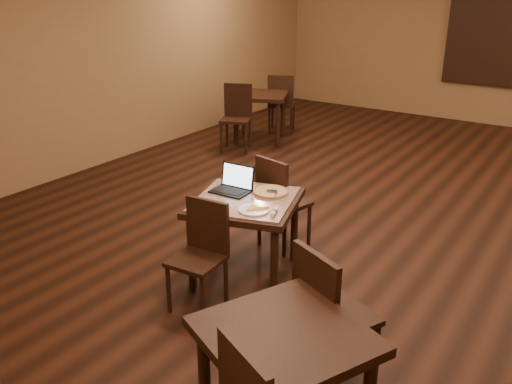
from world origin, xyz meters
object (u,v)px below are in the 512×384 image
Objects in this scene: other_table_b_chair_near at (237,113)px; tiled_table at (245,209)px; other_table_b_chair_far at (281,100)px; other_table_b at (260,102)px; other_table_c at (284,351)px; laptop at (234,184)px; other_table_c_chair_far at (327,310)px; chair_main_far at (279,198)px; pizza_pan at (271,193)px; chair_main_near at (202,248)px.

tiled_table is at bearing -77.16° from other_table_b_chair_near.
other_table_b_chair_far reaches higher than tiled_table.
other_table_b is 6.55m from other_table_c.
other_table_c_chair_far reaches higher than laptop.
tiled_table is 1.10× the size of other_table_b_chair_far.
tiled_table is 1.10× the size of other_table_b_chair_near.
other_table_b_chair_near reaches higher than chair_main_far.
other_table_c_chair_far is (1.19, -1.16, -0.18)m from pizza_pan.
laptop reaches higher than other_table_b.
other_table_b is (-2.37, 3.23, 0.12)m from chair_main_far.
tiled_table is 3.17× the size of pizza_pan.
other_table_b_chair_far is (-2.48, 4.23, -0.17)m from pizza_pan.
other_table_c_chair_far reaches higher than other_table_c.
other_table_c is at bearing -55.33° from pizza_pan.
other_table_c_chair_far is at bearing 100.05° from other_table_b_chair_far.
other_table_b_chair_far is (0.04, 0.62, -0.08)m from other_table_b.
other_table_b_chair_near is at bearing 117.46° from chair_main_near.
other_table_b_chair_near reaches higher than other_table_b.
other_table_b is at bearing 124.85° from pizza_pan.
other_table_c is at bearing 118.20° from other_table_c_chair_far.
other_table_b is at bearing -40.49° from chair_main_far.
chair_main_far reaches higher than tiled_table.
chair_main_near is 0.82× the size of other_table_c.
chair_main_near is 5.07m from other_table_b.
laptop is 0.34× the size of other_table_b_chair_near.
laptop is at bearing 100.18° from chair_main_near.
other_table_b_chair_near is at bearing 153.08° from other_table_c.
other_table_b_chair_far is 1.02× the size of other_table_c_chair_far.
other_table_b_chair_near is 1.00× the size of other_table_b_chair_far.
other_table_c reaches higher than tiled_table.
other_table_b_chair_near is (-2.41, 2.61, 0.04)m from chair_main_far.
pizza_pan is 0.32× the size of other_table_c.
tiled_table is at bearing -116.57° from pizza_pan.
pizza_pan is 1.67m from other_table_c_chair_far.
laptop is 4.87m from other_table_b_chair_far.
tiled_table is 1.60m from other_table_c_chair_far.
pizza_pan is 0.35× the size of other_table_b_chair_near.
other_table_c is (1.37, -2.15, 0.11)m from chair_main_far.
other_table_c_chair_far is (-0.04, 0.61, -0.08)m from other_table_c.
other_table_b_chair_near is (-2.23, 3.12, -0.23)m from laptop.
laptop is 2.26m from other_table_c.
other_table_c_chair_far reaches higher than chair_main_near.
other_table_c_chair_far is at bearing -76.34° from other_table_b.
other_table_b is at bearing -27.54° from other_table_c_chair_far.
other_table_b_chair_near reaches higher than other_table_c_chair_far.
other_table_c_chair_far is at bearing -52.57° from tiled_table.
laptop is at bearing -78.60° from other_table_b_chair_near.
other_table_b is 1.09× the size of other_table_b_chair_far.
pizza_pan is at bearing 46.06° from tiled_table.
chair_main_far is 2.55m from other_table_c.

